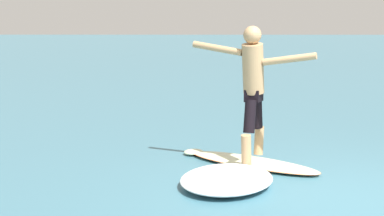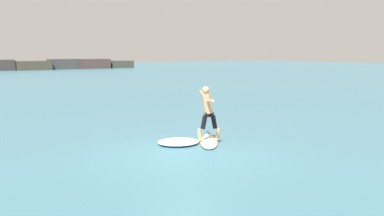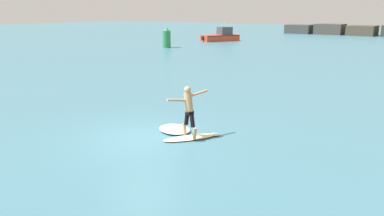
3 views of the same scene
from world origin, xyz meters
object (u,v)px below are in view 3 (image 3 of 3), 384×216
object	(u,v)px
fishing_boat_near_jetty	(222,36)
channel_marker_buoy	(167,38)
surfer	(189,107)
surfboard	(190,138)

from	to	relation	value
fishing_boat_near_jetty	channel_marker_buoy	world-z (taller)	fishing_boat_near_jetty
surfer	fishing_boat_near_jetty	world-z (taller)	fishing_boat_near_jetty
surfer	fishing_boat_near_jetty	distance (m)	42.21
surfer	fishing_boat_near_jetty	xyz separation A→B (m)	(-19.59, 37.39, -0.48)
surfboard	fishing_boat_near_jetty	size ratio (longest dim) A/B	0.33
surfboard	surfer	xyz separation A→B (m)	(-0.07, -0.01, 1.10)
surfboard	surfer	world-z (taller)	surfer
surfboard	channel_marker_buoy	size ratio (longest dim) A/B	0.82
surfboard	channel_marker_buoy	world-z (taller)	channel_marker_buoy
surfboard	channel_marker_buoy	xyz separation A→B (m)	(-20.31, 25.23, 1.07)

